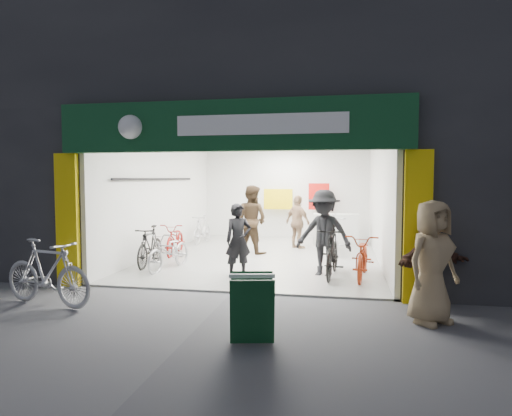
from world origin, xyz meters
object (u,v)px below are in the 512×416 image
(pedestrian_near, at_px, (432,262))
(sandwich_board, at_px, (252,306))
(parked_bike, at_px, (47,272))
(bike_right_front, at_px, (332,252))
(bike_left_front, at_px, (169,251))

(pedestrian_near, bearing_deg, sandwich_board, 169.33)
(parked_bike, xyz_separation_m, pedestrian_near, (6.10, 0.24, 0.34))
(bike_right_front, bearing_deg, parked_bike, -141.41)
(bike_right_front, bearing_deg, sandwich_board, -97.63)
(bike_right_front, relative_size, parked_bike, 1.00)
(bike_left_front, bearing_deg, bike_right_front, 8.13)
(sandwich_board, bearing_deg, bike_right_front, 65.33)
(bike_right_front, xyz_separation_m, pedestrian_near, (1.50, -2.82, 0.34))
(pedestrian_near, bearing_deg, parked_bike, 143.55)
(bike_left_front, xyz_separation_m, pedestrian_near, (5.20, -2.90, 0.45))
(bike_left_front, xyz_separation_m, parked_bike, (-0.90, -3.14, 0.11))
(pedestrian_near, bearing_deg, bike_right_front, 79.30)
(bike_left_front, bearing_deg, pedestrian_near, -19.84)
(bike_left_front, xyz_separation_m, sandwich_board, (2.78, -4.19, 0.03))
(bike_right_front, relative_size, sandwich_board, 2.14)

